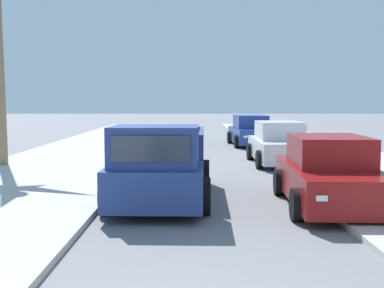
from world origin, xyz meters
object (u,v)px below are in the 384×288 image
(car_left_near, at_px, (281,144))
(car_right_mid, at_px, (330,174))
(car_left_far, at_px, (252,132))
(pickup_truck, at_px, (163,166))

(car_left_near, relative_size, car_right_mid, 0.99)
(car_left_near, bearing_deg, car_left_far, 91.40)
(car_left_near, distance_m, car_right_mid, 7.20)
(car_right_mid, xyz_separation_m, car_left_far, (0.02, 14.48, 0.00))
(car_left_near, distance_m, car_left_far, 7.28)
(pickup_truck, xyz_separation_m, car_left_near, (3.87, 6.56, -0.10))
(pickup_truck, height_order, car_left_far, pickup_truck)
(pickup_truck, relative_size, car_left_near, 1.23)
(pickup_truck, distance_m, car_right_mid, 3.72)
(car_left_near, height_order, car_left_far, same)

